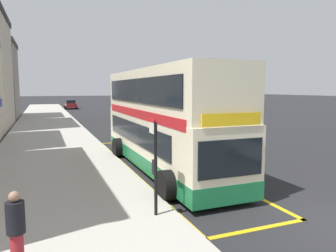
# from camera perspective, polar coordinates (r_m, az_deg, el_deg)

# --- Properties ---
(ground_plane) EXTENTS (260.00, 260.00, 0.00)m
(ground_plane) POSITION_cam_1_polar(r_m,az_deg,el_deg) (38.26, -10.43, 1.26)
(ground_plane) COLOR black
(pavement_near) EXTENTS (6.00, 76.00, 0.14)m
(pavement_near) POSITION_cam_1_polar(r_m,az_deg,el_deg) (37.53, -20.97, 0.93)
(pavement_near) COLOR #A39E93
(pavement_near) RESTS_ON ground
(double_decker_bus) EXTENTS (3.15, 11.14, 4.40)m
(double_decker_bus) POSITION_cam_1_polar(r_m,az_deg,el_deg) (14.08, -1.03, 0.57)
(double_decker_bus) COLOR beige
(double_decker_bus) RESTS_ON ground
(bus_bay_markings) EXTENTS (3.19, 14.42, 0.01)m
(bus_bay_markings) POSITION_cam_1_polar(r_m,az_deg,el_deg) (14.79, -1.30, -7.23)
(bus_bay_markings) COLOR gold
(bus_bay_markings) RESTS_ON ground
(bus_stop_sign) EXTENTS (0.09, 0.51, 2.62)m
(bus_stop_sign) POSITION_cam_1_polar(r_m,az_deg,el_deg) (8.60, -2.41, -5.91)
(bus_stop_sign) COLOR black
(bus_stop_sign) RESTS_ON pavement_near
(parked_car_maroon_distant) EXTENTS (2.09, 4.20, 1.62)m
(parked_car_maroon_distant) POSITION_cam_1_polar(r_m,az_deg,el_deg) (58.84, -17.16, 3.74)
(parked_car_maroon_distant) COLOR maroon
(parked_car_maroon_distant) RESTS_ON ground
(parked_car_navy_far) EXTENTS (2.09, 4.20, 1.62)m
(parked_car_navy_far) POSITION_cam_1_polar(r_m,az_deg,el_deg) (32.92, -3.88, 1.89)
(parked_car_navy_far) COLOR navy
(parked_car_navy_far) RESTS_ON ground
(pedestrian_waiting_near_sign) EXTENTS (0.34, 0.34, 1.57)m
(pedestrian_waiting_near_sign) POSITION_cam_1_polar(r_m,az_deg,el_deg) (6.80, -25.74, -16.36)
(pedestrian_waiting_near_sign) COLOR maroon
(pedestrian_waiting_near_sign) RESTS_ON pavement_near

